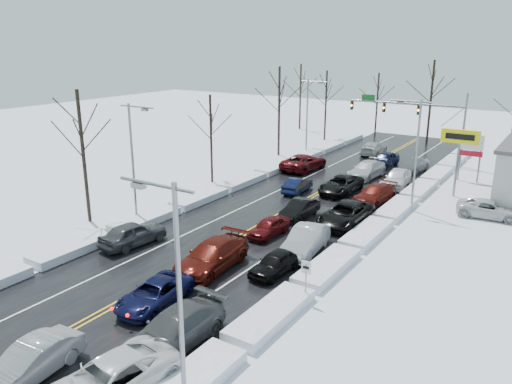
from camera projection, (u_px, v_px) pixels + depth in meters
The scene contains 39 objects.
ground at pixel (258, 227), 37.21m from camera, with size 160.00×160.00×0.00m, color silver.
road_surface at pixel (271, 219), 38.81m from camera, with size 14.00×84.00×0.01m, color black.
snow_bank_left at pixel (196, 203), 42.78m from camera, with size 1.87×72.00×0.57m, color white.
snow_bank_right at pixel (364, 239), 34.84m from camera, with size 1.87×72.00×0.57m, color white.
traffic_signal_mast at pixel (418, 113), 56.27m from camera, with size 13.28×0.39×8.00m.
tires_plus_sign at pixel (460, 141), 43.10m from camera, with size 3.20×0.34×6.00m.
used_vehicles_sign at pixel (471, 148), 48.40m from camera, with size 2.20×0.22×4.65m.
speed_limit_sign at pixel (306, 274), 26.03m from camera, with size 0.55×0.09×2.35m.
streetlight_se at pixel (175, 286), 16.90m from camera, with size 3.20×0.25×9.00m.
streetlight_ne at pixel (414, 147), 39.35m from camera, with size 3.20×0.25×9.00m.
streetlight_sw at pixel (134, 154), 36.80m from camera, with size 3.20×0.25×9.00m.
streetlight_nw at pixel (309, 111), 59.25m from camera, with size 3.20×0.25×9.00m.
tree_left_b at pixel (81, 131), 36.38m from camera, with size 4.00×4.00×10.00m.
tree_left_c at pixel (211, 122), 47.39m from camera, with size 3.40×3.40×8.50m.
tree_left_d at pixel (279, 94), 58.58m from camera, with size 4.20×4.20×10.50m.
tree_left_e at pixel (326, 92), 68.19m from camera, with size 3.80×3.80×9.50m.
tree_far_a at pixel (301, 84), 76.67m from camera, with size 4.00×4.00×10.00m.
tree_far_b at pixel (378, 92), 71.40m from camera, with size 3.60×3.60×9.00m.
tree_far_c at pixel (432, 86), 65.21m from camera, with size 4.40×4.40×11.00m.
queued_car_1 at pixel (33, 378), 20.52m from camera, with size 1.59×4.56×1.50m, color #95979C.
queued_car_2 at pixel (155, 305), 26.17m from camera, with size 2.19×4.76×1.32m, color #0B0D33.
queued_car_3 at pixel (212, 269), 30.33m from camera, with size 2.40×5.91×1.71m, color #4F110A.
queued_car_4 at pixel (269, 235), 35.54m from camera, with size 1.56×3.87×1.32m, color #4B0A0C.
queued_car_5 at pixel (299, 217), 39.19m from camera, with size 1.49×4.28×1.41m, color black.
queued_car_6 at pixel (340, 193), 45.56m from camera, with size 2.58×5.59×1.55m, color black.
queued_car_7 at pixel (366, 177), 50.70m from camera, with size 2.28×5.60×1.62m, color #BEBDC0.
queued_car_8 at pixel (384, 167), 55.02m from camera, with size 1.92×4.77×1.63m, color black.
queued_car_11 at pixel (176, 345), 22.75m from camera, with size 2.27×5.59×1.62m, color #3F4244.
queued_car_12 at pixel (275, 273), 29.75m from camera, with size 1.60×3.97×1.35m, color black.
queued_car_13 at pixel (305, 252), 32.69m from camera, with size 1.78×5.10×1.68m, color #AEB0B6.
queued_car_14 at pixel (345, 224), 37.72m from camera, with size 2.75×5.96×1.66m, color black.
queued_car_15 at pixel (374, 202), 42.88m from camera, with size 2.06×5.07×1.47m, color #52100B.
queued_car_16 at pixel (396, 186), 47.56m from camera, with size 2.00×4.96×1.69m, color white.
queued_car_17 at pixel (415, 172), 52.89m from camera, with size 1.48×4.26×1.40m, color #414447.
oncoming_car_0 at pixel (297, 192), 45.77m from camera, with size 1.44×4.12×1.36m, color black.
oncoming_car_1 at pixel (304, 170), 53.73m from camera, with size 2.85×6.18×1.72m, color #4C0A0E.
oncoming_car_2 at pixel (373, 154), 61.04m from camera, with size 2.16×5.32×1.54m, color #BBBBBD.
oncoming_car_3 at pixel (134, 245), 33.95m from camera, with size 1.93×4.80×1.64m, color #404245.
parked_car_0 at pixel (489, 218), 39.14m from camera, with size 2.30×5.00×1.39m, color silver.
Camera 1 is at (18.93, -29.27, 13.27)m, focal length 35.00 mm.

